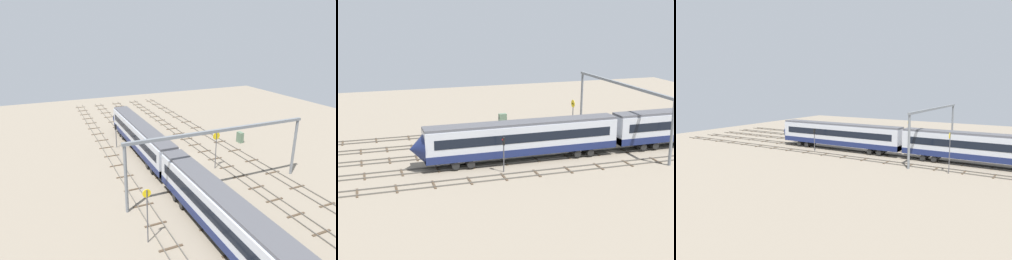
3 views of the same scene
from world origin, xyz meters
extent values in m
plane|color=gray|center=(0.00, 0.00, 0.00)|extent=(101.75, 101.75, 0.00)
cube|color=#59544C|center=(0.00, -10.42, 0.08)|extent=(85.75, 0.07, 0.16)
cube|color=#59544C|center=(0.00, -8.98, 0.08)|extent=(85.75, 0.07, 0.16)
cube|color=#473828|center=(-18.05, -9.70, 0.04)|extent=(0.24, 2.40, 0.08)
cube|color=#473828|center=(-13.54, -9.70, 0.04)|extent=(0.24, 2.40, 0.08)
cube|color=#473828|center=(-9.03, -9.70, 0.04)|extent=(0.24, 2.40, 0.08)
cube|color=#473828|center=(-4.51, -9.70, 0.04)|extent=(0.24, 2.40, 0.08)
cube|color=#473828|center=(0.00, -9.70, 0.04)|extent=(0.24, 2.40, 0.08)
cube|color=#473828|center=(4.51, -9.70, 0.04)|extent=(0.24, 2.40, 0.08)
cube|color=#473828|center=(9.03, -9.70, 0.04)|extent=(0.24, 2.40, 0.08)
cube|color=#473828|center=(13.54, -9.70, 0.04)|extent=(0.24, 2.40, 0.08)
cube|color=#473828|center=(18.05, -9.70, 0.04)|extent=(0.24, 2.40, 0.08)
cube|color=#473828|center=(22.57, -9.70, 0.04)|extent=(0.24, 2.40, 0.08)
cube|color=#473828|center=(27.08, -9.70, 0.04)|extent=(0.24, 2.40, 0.08)
cube|color=#473828|center=(31.59, -9.70, 0.04)|extent=(0.24, 2.40, 0.08)
cube|color=#473828|center=(36.11, -9.70, 0.04)|extent=(0.24, 2.40, 0.08)
cube|color=#473828|center=(40.62, -9.70, 0.04)|extent=(0.24, 2.40, 0.08)
cube|color=#59544C|center=(0.00, -5.57, 0.08)|extent=(85.75, 0.07, 0.16)
cube|color=#59544C|center=(0.00, -4.13, 0.08)|extent=(85.75, 0.07, 0.16)
cube|color=#473828|center=(-21.44, -4.85, 0.04)|extent=(0.24, 2.40, 0.08)
cube|color=#473828|center=(-18.14, -4.85, 0.04)|extent=(0.24, 2.40, 0.08)
cube|color=#473828|center=(-14.84, -4.85, 0.04)|extent=(0.24, 2.40, 0.08)
cube|color=#473828|center=(-11.54, -4.85, 0.04)|extent=(0.24, 2.40, 0.08)
cube|color=#473828|center=(-8.25, -4.85, 0.04)|extent=(0.24, 2.40, 0.08)
cube|color=#473828|center=(-4.95, -4.85, 0.04)|extent=(0.24, 2.40, 0.08)
cube|color=#473828|center=(-1.65, -4.85, 0.04)|extent=(0.24, 2.40, 0.08)
cube|color=#473828|center=(1.65, -4.85, 0.04)|extent=(0.24, 2.40, 0.08)
cube|color=#473828|center=(4.95, -4.85, 0.04)|extent=(0.24, 2.40, 0.08)
cube|color=#473828|center=(8.25, -4.85, 0.04)|extent=(0.24, 2.40, 0.08)
cube|color=#473828|center=(11.54, -4.85, 0.04)|extent=(0.24, 2.40, 0.08)
cube|color=#473828|center=(14.84, -4.85, 0.04)|extent=(0.24, 2.40, 0.08)
cube|color=#473828|center=(18.14, -4.85, 0.04)|extent=(0.24, 2.40, 0.08)
cube|color=#473828|center=(21.44, -4.85, 0.04)|extent=(0.24, 2.40, 0.08)
cube|color=#473828|center=(24.74, -4.85, 0.04)|extent=(0.24, 2.40, 0.08)
cube|color=#473828|center=(28.03, -4.85, 0.04)|extent=(0.24, 2.40, 0.08)
cube|color=#473828|center=(31.33, -4.85, 0.04)|extent=(0.24, 2.40, 0.08)
cube|color=#473828|center=(34.63, -4.85, 0.04)|extent=(0.24, 2.40, 0.08)
cube|color=#473828|center=(37.93, -4.85, 0.04)|extent=(0.24, 2.40, 0.08)
cube|color=#473828|center=(41.23, -4.85, 0.04)|extent=(0.24, 2.40, 0.08)
cube|color=#59544C|center=(0.00, -0.72, 0.08)|extent=(85.75, 0.07, 0.16)
cube|color=#59544C|center=(0.00, 0.72, 0.08)|extent=(85.75, 0.07, 0.16)
cube|color=#473828|center=(-21.44, 0.00, 0.04)|extent=(0.24, 2.40, 0.08)
cube|color=#473828|center=(-18.14, 0.00, 0.04)|extent=(0.24, 2.40, 0.08)
cube|color=#473828|center=(-14.84, 0.00, 0.04)|extent=(0.24, 2.40, 0.08)
cube|color=#473828|center=(-11.54, 0.00, 0.04)|extent=(0.24, 2.40, 0.08)
cube|color=#473828|center=(-8.25, 0.00, 0.04)|extent=(0.24, 2.40, 0.08)
cube|color=#473828|center=(-4.95, 0.00, 0.04)|extent=(0.24, 2.40, 0.08)
cube|color=#473828|center=(-1.65, 0.00, 0.04)|extent=(0.24, 2.40, 0.08)
cube|color=#473828|center=(1.65, 0.00, 0.04)|extent=(0.24, 2.40, 0.08)
cube|color=#473828|center=(4.95, 0.00, 0.04)|extent=(0.24, 2.40, 0.08)
cube|color=#473828|center=(8.25, 0.00, 0.04)|extent=(0.24, 2.40, 0.08)
cube|color=#473828|center=(11.54, 0.00, 0.04)|extent=(0.24, 2.40, 0.08)
cube|color=#473828|center=(14.84, 0.00, 0.04)|extent=(0.24, 2.40, 0.08)
cube|color=#473828|center=(18.14, 0.00, 0.04)|extent=(0.24, 2.40, 0.08)
cube|color=#473828|center=(21.44, 0.00, 0.04)|extent=(0.24, 2.40, 0.08)
cube|color=#473828|center=(24.74, 0.00, 0.04)|extent=(0.24, 2.40, 0.08)
cube|color=#473828|center=(28.03, 0.00, 0.04)|extent=(0.24, 2.40, 0.08)
cube|color=#473828|center=(31.33, 0.00, 0.04)|extent=(0.24, 2.40, 0.08)
cube|color=#473828|center=(34.63, 0.00, 0.04)|extent=(0.24, 2.40, 0.08)
cube|color=#473828|center=(37.93, 0.00, 0.04)|extent=(0.24, 2.40, 0.08)
cube|color=#473828|center=(41.23, 0.00, 0.04)|extent=(0.24, 2.40, 0.08)
cube|color=#59544C|center=(0.00, 4.13, 0.08)|extent=(85.75, 0.07, 0.16)
cube|color=#59544C|center=(0.00, 5.57, 0.08)|extent=(85.75, 0.07, 0.16)
cube|color=#473828|center=(-20.42, 4.85, 0.04)|extent=(0.24, 2.40, 0.08)
cube|color=#473828|center=(-16.33, 4.85, 0.04)|extent=(0.24, 2.40, 0.08)
cube|color=#473828|center=(-12.25, 4.85, 0.04)|extent=(0.24, 2.40, 0.08)
cube|color=#473828|center=(-8.17, 4.85, 0.04)|extent=(0.24, 2.40, 0.08)
cube|color=#473828|center=(-4.08, 4.85, 0.04)|extent=(0.24, 2.40, 0.08)
cube|color=#473828|center=(0.00, 4.85, 0.04)|extent=(0.24, 2.40, 0.08)
cube|color=#473828|center=(4.08, 4.85, 0.04)|extent=(0.24, 2.40, 0.08)
cube|color=#473828|center=(8.17, 4.85, 0.04)|extent=(0.24, 2.40, 0.08)
cube|color=#473828|center=(12.25, 4.85, 0.04)|extent=(0.24, 2.40, 0.08)
cube|color=#473828|center=(16.33, 4.85, 0.04)|extent=(0.24, 2.40, 0.08)
cube|color=#473828|center=(20.42, 4.85, 0.04)|extent=(0.24, 2.40, 0.08)
cube|color=#473828|center=(24.50, 4.85, 0.04)|extent=(0.24, 2.40, 0.08)
cube|color=#473828|center=(28.58, 4.85, 0.04)|extent=(0.24, 2.40, 0.08)
cube|color=#473828|center=(32.67, 4.85, 0.04)|extent=(0.24, 2.40, 0.08)
cube|color=#473828|center=(36.75, 4.85, 0.04)|extent=(0.24, 2.40, 0.08)
cube|color=#473828|center=(40.84, 4.85, 0.04)|extent=(0.24, 2.40, 0.08)
cube|color=#59544C|center=(0.00, 8.98, 0.08)|extent=(85.75, 0.07, 0.16)
cube|color=#59544C|center=(0.00, 10.42, 0.08)|extent=(85.75, 0.07, 0.16)
cube|color=#473828|center=(-17.54, 9.70, 0.04)|extent=(0.24, 2.40, 0.08)
cube|color=#473828|center=(-13.64, 9.70, 0.04)|extent=(0.24, 2.40, 0.08)
cube|color=#473828|center=(-9.74, 9.70, 0.04)|extent=(0.24, 2.40, 0.08)
cube|color=#473828|center=(-5.85, 9.70, 0.04)|extent=(0.24, 2.40, 0.08)
cube|color=#473828|center=(-1.95, 9.70, 0.04)|extent=(0.24, 2.40, 0.08)
cube|color=#473828|center=(1.95, 9.70, 0.04)|extent=(0.24, 2.40, 0.08)
cube|color=#473828|center=(5.85, 9.70, 0.04)|extent=(0.24, 2.40, 0.08)
cube|color=#473828|center=(9.74, 9.70, 0.04)|extent=(0.24, 2.40, 0.08)
cube|color=#473828|center=(13.64, 9.70, 0.04)|extent=(0.24, 2.40, 0.08)
cube|color=#473828|center=(17.54, 9.70, 0.04)|extent=(0.24, 2.40, 0.08)
cube|color=#473828|center=(21.44, 9.70, 0.04)|extent=(0.24, 2.40, 0.08)
cube|color=#473828|center=(25.34, 9.70, 0.04)|extent=(0.24, 2.40, 0.08)
cube|color=#473828|center=(29.23, 9.70, 0.04)|extent=(0.24, 2.40, 0.08)
cube|color=#473828|center=(33.13, 9.70, 0.04)|extent=(0.24, 2.40, 0.08)
cube|color=#473828|center=(37.03, 9.70, 0.04)|extent=(0.24, 2.40, 0.08)
cube|color=#473828|center=(40.93, 9.70, 0.04)|extent=(0.24, 2.40, 0.08)
cube|color=#B7BCC6|center=(5.85, 4.85, 2.86)|extent=(24.00, 2.90, 3.60)
cube|color=navy|center=(5.85, 4.85, 1.51)|extent=(24.00, 2.94, 0.90)
cube|color=#4C4C51|center=(5.85, 4.85, 4.81)|extent=(24.00, 2.50, 0.30)
cube|color=black|center=(5.85, 3.39, 3.29)|extent=(22.00, 0.04, 1.10)
cube|color=black|center=(5.85, 6.31, 3.29)|extent=(22.00, 0.04, 1.10)
cylinder|color=black|center=(-2.73, 4.85, 0.61)|extent=(0.90, 2.70, 0.90)
cylinder|color=black|center=(-0.93, 4.85, 0.61)|extent=(0.90, 2.70, 0.90)
cylinder|color=black|center=(12.63, 4.85, 0.61)|extent=(0.90, 2.70, 0.90)
cylinder|color=black|center=(14.43, 4.85, 0.61)|extent=(0.90, 2.70, 0.90)
cube|color=#B7BCC6|center=(-18.95, 4.85, 2.86)|extent=(24.00, 2.90, 3.60)
cube|color=navy|center=(-18.95, 4.85, 1.51)|extent=(24.00, 2.94, 0.90)
cube|color=#4C4C51|center=(-18.95, 4.85, 4.81)|extent=(24.00, 2.50, 0.30)
cube|color=black|center=(-18.95, 3.39, 3.29)|extent=(22.00, 0.04, 1.10)
cube|color=black|center=(-18.95, 6.31, 3.29)|extent=(22.00, 0.04, 1.10)
cylinder|color=black|center=(-12.17, 4.85, 0.61)|extent=(0.90, 2.70, 0.90)
cylinder|color=black|center=(-10.37, 4.85, 0.61)|extent=(0.90, 2.70, 0.90)
cone|color=navy|center=(18.65, 4.85, 2.68)|extent=(1.60, 3.24, 3.24)
cylinder|color=slate|center=(-10.22, -11.84, 3.89)|extent=(0.36, 0.36, 7.79)
cylinder|color=slate|center=(-10.22, 11.73, 3.89)|extent=(0.36, 0.36, 7.79)
cube|color=slate|center=(-10.22, -0.05, 7.96)|extent=(0.40, 24.17, 0.35)
cylinder|color=#4C4C51|center=(-15.88, 11.35, 2.78)|extent=(0.12, 0.12, 5.57)
cylinder|color=yellow|center=(-15.84, 11.35, 5.21)|extent=(0.05, 0.81, 0.81)
cube|color=black|center=(-15.81, 11.35, 5.21)|extent=(0.02, 0.36, 0.12)
cylinder|color=#4C4C51|center=(-4.51, -3.07, 2.73)|extent=(0.12, 0.12, 5.45)
cylinder|color=yellow|center=(-4.47, -3.07, 4.96)|extent=(0.05, 1.09, 1.09)
cube|color=black|center=(-4.44, -3.07, 4.96)|extent=(0.02, 0.49, 0.12)
cylinder|color=#4C4C51|center=(9.26, 8.03, 1.60)|extent=(0.14, 0.14, 3.21)
cube|color=black|center=(9.26, 8.03, 3.66)|extent=(0.20, 0.32, 0.90)
sphere|color=red|center=(9.37, 8.03, 3.85)|extent=(0.20, 0.20, 0.20)
sphere|color=#262626|center=(9.37, 8.03, 3.46)|extent=(0.20, 0.20, 0.20)
cube|color=#597259|center=(2.97, -12.89, 0.94)|extent=(1.22, 0.74, 1.88)
cube|color=#333333|center=(3.58, -12.89, 1.22)|extent=(0.02, 0.52, 0.24)
camera|label=1|loc=(-38.37, 19.00, 18.99)|focal=32.15mm
camera|label=2|loc=(24.35, 56.76, 18.38)|focal=50.54mm
camera|label=3|loc=(-27.93, 57.84, 12.12)|focal=36.99mm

